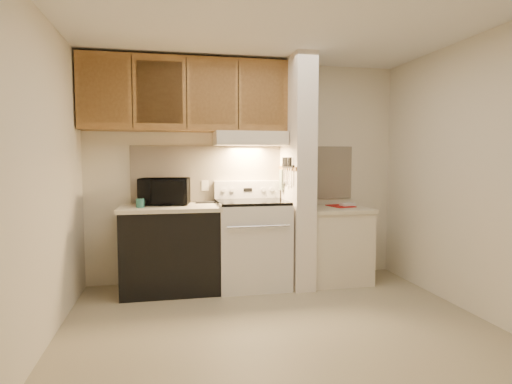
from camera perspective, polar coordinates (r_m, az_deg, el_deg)
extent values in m
plane|color=tan|center=(3.78, 3.01, -17.39)|extent=(3.60, 3.60, 0.00)
plane|color=white|center=(3.67, 3.19, 21.79)|extent=(3.60, 3.60, 0.00)
cube|color=beige|center=(4.97, -1.31, 2.69)|extent=(3.60, 2.50, 0.02)
cube|color=beige|center=(3.51, -26.62, 1.43)|extent=(0.02, 3.00, 2.50)
cube|color=beige|center=(4.33, 26.80, 1.92)|extent=(0.02, 3.00, 2.50)
cube|color=#FFEBCB|center=(4.96, -1.29, 2.51)|extent=(2.60, 0.02, 0.63)
cube|color=silver|center=(4.73, -0.54, -7.06)|extent=(0.76, 0.65, 0.92)
cube|color=black|center=(4.42, 0.26, -7.36)|extent=(0.50, 0.01, 0.30)
cylinder|color=silver|center=(4.34, 0.37, -4.62)|extent=(0.65, 0.02, 0.02)
cube|color=black|center=(4.66, -0.54, -1.33)|extent=(0.74, 0.64, 0.03)
cube|color=silver|center=(4.92, -1.18, 0.34)|extent=(0.76, 0.08, 0.20)
cube|color=black|center=(4.88, -1.09, 0.30)|extent=(0.10, 0.01, 0.04)
cylinder|color=silver|center=(4.84, -4.35, 0.25)|extent=(0.05, 0.02, 0.05)
cylinder|color=silver|center=(4.85, -3.18, 0.27)|extent=(0.05, 0.02, 0.05)
cylinder|color=silver|center=(4.92, 0.97, 0.33)|extent=(0.05, 0.02, 0.05)
cylinder|color=silver|center=(4.94, 2.11, 0.35)|extent=(0.05, 0.02, 0.05)
cube|color=black|center=(4.66, -11.34, -7.64)|extent=(1.00, 0.63, 0.87)
cube|color=beige|center=(4.58, -11.43, -2.07)|extent=(1.04, 0.67, 0.04)
cube|color=black|center=(4.80, -6.67, -1.39)|extent=(0.24, 0.08, 0.02)
cylinder|color=#27665E|center=(4.49, -15.19, -1.43)|extent=(0.11, 0.11, 0.09)
cube|color=beige|center=(4.89, -6.80, 0.86)|extent=(0.08, 0.01, 0.12)
imported|color=black|center=(4.71, -12.08, 0.08)|extent=(0.56, 0.42, 0.29)
cube|color=white|center=(4.75, 5.51, 2.58)|extent=(0.22, 0.70, 2.50)
cube|color=olive|center=(4.72, 4.17, 3.18)|extent=(0.01, 0.70, 0.04)
cube|color=black|center=(4.67, 4.27, 3.41)|extent=(0.02, 0.42, 0.04)
cube|color=silver|center=(4.51, 4.68, 2.10)|extent=(0.01, 0.03, 0.16)
cylinder|color=black|center=(4.52, 4.64, 4.01)|extent=(0.02, 0.02, 0.10)
cube|color=silver|center=(4.59, 4.39, 2.02)|extent=(0.01, 0.04, 0.18)
cylinder|color=black|center=(4.58, 4.42, 4.02)|extent=(0.02, 0.02, 0.10)
cube|color=silver|center=(4.68, 4.08, 1.95)|extent=(0.01, 0.04, 0.20)
cylinder|color=black|center=(4.66, 4.13, 4.03)|extent=(0.02, 0.02, 0.10)
cube|color=silver|center=(4.74, 3.89, 2.22)|extent=(0.01, 0.04, 0.16)
cylinder|color=black|center=(4.73, 3.90, 4.03)|extent=(0.02, 0.02, 0.10)
cube|color=silver|center=(4.81, 3.64, 2.14)|extent=(0.01, 0.04, 0.18)
cylinder|color=black|center=(4.81, 3.65, 4.04)|extent=(0.02, 0.02, 0.10)
cube|color=gray|center=(4.88, 3.44, 1.64)|extent=(0.03, 0.10, 0.23)
cube|color=beige|center=(5.01, 10.51, -7.12)|extent=(0.70, 0.60, 0.81)
cube|color=beige|center=(4.94, 10.58, -2.29)|extent=(0.74, 0.64, 0.04)
cube|color=#B31A16|center=(5.07, 11.21, -1.84)|extent=(0.28, 0.35, 0.01)
cube|color=white|center=(5.08, 12.09, -1.67)|extent=(0.18, 0.14, 0.04)
cube|color=beige|center=(4.76, -0.84, 7.12)|extent=(0.78, 0.44, 0.15)
cube|color=beige|center=(4.55, -0.34, 6.67)|extent=(0.78, 0.04, 0.06)
cube|color=olive|center=(4.77, -9.33, 12.61)|extent=(2.18, 0.33, 0.77)
cube|color=olive|center=(4.64, -19.63, 12.63)|extent=(0.46, 0.01, 0.63)
cube|color=black|center=(4.62, -16.19, 12.76)|extent=(0.01, 0.01, 0.73)
cube|color=olive|center=(4.60, -12.72, 12.85)|extent=(0.46, 0.01, 0.63)
cube|color=black|center=(4.61, -9.25, 12.90)|extent=(0.01, 0.01, 0.73)
cube|color=olive|center=(4.63, -5.79, 12.89)|extent=(0.46, 0.01, 0.63)
cube|color=black|center=(4.66, -2.37, 12.85)|extent=(0.01, 0.01, 0.73)
cube|color=olive|center=(4.72, 0.98, 12.76)|extent=(0.46, 0.01, 0.63)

